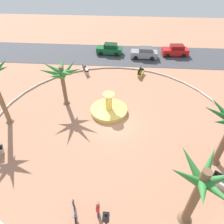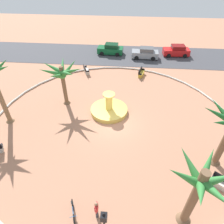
{
  "view_description": "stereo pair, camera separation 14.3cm",
  "coord_description": "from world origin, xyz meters",
  "px_view_note": "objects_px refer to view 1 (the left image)",
  "views": [
    {
      "loc": [
        1.01,
        -14.8,
        13.46
      ],
      "look_at": [
        -0.18,
        0.52,
        1.0
      ],
      "focal_mm": 32.7,
      "sensor_mm": 36.0,
      "label": 1
    },
    {
      "loc": [
        1.15,
        -14.79,
        13.46
      ],
      "look_at": [
        -0.18,
        0.52,
        1.0
      ],
      "focal_mm": 32.7,
      "sensor_mm": 36.0,
      "label": 2
    }
  ],
  "objects_px": {
    "bicycle_red_frame": "(75,212)",
    "parked_car_third": "(175,51)",
    "bench_north": "(86,71)",
    "fountain": "(109,110)",
    "bench_west": "(141,73)",
    "palm_tree_mid_plaza": "(201,187)",
    "parked_car_second": "(144,53)",
    "person_cyclist_helmet": "(98,209)",
    "bench_southeast": "(223,184)",
    "palm_tree_far_side": "(62,74)",
    "parked_car_leftmost": "(110,49)"
  },
  "relations": [
    {
      "from": "parked_car_second",
      "to": "bench_southeast",
      "type": "bearing_deg",
      "value": -77.99
    },
    {
      "from": "palm_tree_far_side",
      "to": "parked_car_second",
      "type": "relative_size",
      "value": 1.15
    },
    {
      "from": "palm_tree_far_side",
      "to": "bicycle_red_frame",
      "type": "bearing_deg",
      "value": -73.27
    },
    {
      "from": "bench_southeast",
      "to": "fountain",
      "type": "bearing_deg",
      "value": 138.25
    },
    {
      "from": "bench_north",
      "to": "palm_tree_mid_plaza",
      "type": "bearing_deg",
      "value": -62.57
    },
    {
      "from": "bench_north",
      "to": "bench_southeast",
      "type": "relative_size",
      "value": 1.05
    },
    {
      "from": "bench_north",
      "to": "parked_car_third",
      "type": "height_order",
      "value": "parked_car_third"
    },
    {
      "from": "parked_car_leftmost",
      "to": "person_cyclist_helmet",
      "type": "bearing_deg",
      "value": -86.67
    },
    {
      "from": "person_cyclist_helmet",
      "to": "palm_tree_mid_plaza",
      "type": "bearing_deg",
      "value": 2.26
    },
    {
      "from": "fountain",
      "to": "palm_tree_mid_plaza",
      "type": "relative_size",
      "value": 0.72
    },
    {
      "from": "bicycle_red_frame",
      "to": "parked_car_third",
      "type": "distance_m",
      "value": 27.87
    },
    {
      "from": "bench_north",
      "to": "parked_car_second",
      "type": "distance_m",
      "value": 9.9
    },
    {
      "from": "person_cyclist_helmet",
      "to": "parked_car_second",
      "type": "bearing_deg",
      "value": 80.78
    },
    {
      "from": "fountain",
      "to": "bench_north",
      "type": "bearing_deg",
      "value": 115.6
    },
    {
      "from": "palm_tree_mid_plaza",
      "to": "palm_tree_far_side",
      "type": "bearing_deg",
      "value": 132.32
    },
    {
      "from": "fountain",
      "to": "parked_car_third",
      "type": "distance_m",
      "value": 17.7
    },
    {
      "from": "fountain",
      "to": "parked_car_second",
      "type": "xyz_separation_m",
      "value": [
        4.24,
        13.79,
        0.46
      ]
    },
    {
      "from": "bench_southeast",
      "to": "bicycle_red_frame",
      "type": "height_order",
      "value": "bench_southeast"
    },
    {
      "from": "bench_west",
      "to": "parked_car_third",
      "type": "height_order",
      "value": "parked_car_third"
    },
    {
      "from": "fountain",
      "to": "bench_southeast",
      "type": "xyz_separation_m",
      "value": [
        8.85,
        -7.9,
        0.03
      ]
    },
    {
      "from": "fountain",
      "to": "bicycle_red_frame",
      "type": "distance_m",
      "value": 10.78
    },
    {
      "from": "bench_north",
      "to": "bench_southeast",
      "type": "distance_m",
      "value": 20.59
    },
    {
      "from": "palm_tree_mid_plaza",
      "to": "person_cyclist_helmet",
      "type": "bearing_deg",
      "value": -177.74
    },
    {
      "from": "palm_tree_far_side",
      "to": "bench_north",
      "type": "bearing_deg",
      "value": 83.0
    },
    {
      "from": "palm_tree_mid_plaza",
      "to": "bench_west",
      "type": "height_order",
      "value": "palm_tree_mid_plaza"
    },
    {
      "from": "bench_southeast",
      "to": "parked_car_leftmost",
      "type": "relative_size",
      "value": 0.38
    },
    {
      "from": "fountain",
      "to": "bench_southeast",
      "type": "height_order",
      "value": "fountain"
    },
    {
      "from": "bench_north",
      "to": "fountain",
      "type": "bearing_deg",
      "value": -64.4
    },
    {
      "from": "palm_tree_far_side",
      "to": "person_cyclist_helmet",
      "type": "relative_size",
      "value": 2.92
    },
    {
      "from": "bicycle_red_frame",
      "to": "parked_car_third",
      "type": "xyz_separation_m",
      "value": [
        10.4,
        25.86,
        0.4
      ]
    },
    {
      "from": "bicycle_red_frame",
      "to": "parked_car_second",
      "type": "distance_m",
      "value": 25.11
    },
    {
      "from": "person_cyclist_helmet",
      "to": "parked_car_leftmost",
      "type": "distance_m",
      "value": 25.6
    },
    {
      "from": "person_cyclist_helmet",
      "to": "parked_car_third",
      "type": "height_order",
      "value": "parked_car_third"
    },
    {
      "from": "bicycle_red_frame",
      "to": "parked_car_third",
      "type": "height_order",
      "value": "parked_car_third"
    },
    {
      "from": "parked_car_second",
      "to": "parked_car_third",
      "type": "distance_m",
      "value": 5.11
    },
    {
      "from": "palm_tree_far_side",
      "to": "bench_west",
      "type": "xyz_separation_m",
      "value": [
        8.33,
        6.92,
        -3.23
      ]
    },
    {
      "from": "palm_tree_mid_plaza",
      "to": "parked_car_second",
      "type": "relative_size",
      "value": 1.32
    },
    {
      "from": "bench_west",
      "to": "bench_north",
      "type": "distance_m",
      "value": 7.47
    },
    {
      "from": "bench_southeast",
      "to": "parked_car_second",
      "type": "relative_size",
      "value": 0.39
    },
    {
      "from": "fountain",
      "to": "bench_west",
      "type": "height_order",
      "value": "fountain"
    },
    {
      "from": "bench_north",
      "to": "parked_car_second",
      "type": "relative_size",
      "value": 0.41
    },
    {
      "from": "bench_west",
      "to": "fountain",
      "type": "bearing_deg",
      "value": -113.54
    },
    {
      "from": "bench_southeast",
      "to": "palm_tree_far_side",
      "type": "bearing_deg",
      "value": 146.44
    },
    {
      "from": "palm_tree_far_side",
      "to": "bench_west",
      "type": "height_order",
      "value": "palm_tree_far_side"
    },
    {
      "from": "person_cyclist_helmet",
      "to": "parked_car_third",
      "type": "bearing_deg",
      "value": 70.97
    },
    {
      "from": "palm_tree_mid_plaza",
      "to": "bench_west",
      "type": "distance_m",
      "value": 18.95
    },
    {
      "from": "bench_southeast",
      "to": "parked_car_second",
      "type": "height_order",
      "value": "parked_car_second"
    },
    {
      "from": "parked_car_third",
      "to": "parked_car_leftmost",
      "type": "bearing_deg",
      "value": -178.73
    },
    {
      "from": "palm_tree_far_side",
      "to": "parked_car_third",
      "type": "bearing_deg",
      "value": 45.02
    },
    {
      "from": "bicycle_red_frame",
      "to": "person_cyclist_helmet",
      "type": "xyz_separation_m",
      "value": [
        1.51,
        0.07,
        0.51
      ]
    }
  ]
}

